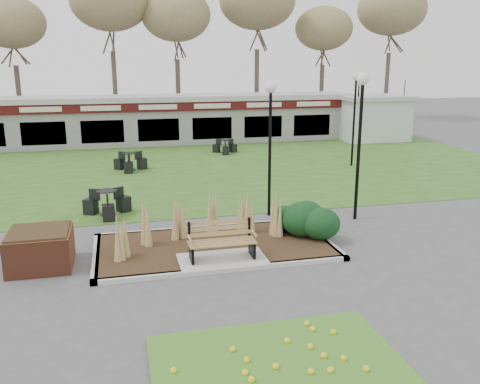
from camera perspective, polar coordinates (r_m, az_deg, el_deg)
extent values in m
plane|color=#515154|center=(12.83, -1.87, -8.23)|extent=(100.00, 100.00, 0.00)
cube|color=#2E5C1D|center=(24.22, -7.72, 2.62)|extent=(34.00, 16.00, 0.02)
cube|color=#307120|center=(8.88, 4.59, -19.23)|extent=(4.20, 3.00, 0.08)
cube|color=#302013|center=(13.90, -2.90, -6.14)|extent=(6.22, 3.22, 0.12)
cube|color=#B7B7B2|center=(12.44, -1.48, -8.69)|extent=(6.40, 0.18, 0.12)
cube|color=#B7B7B2|center=(15.40, -4.03, -4.07)|extent=(6.40, 0.18, 0.12)
cube|color=#B7B7B2|center=(13.71, -15.86, -7.00)|extent=(0.18, 3.40, 0.12)
cube|color=#B7B7B2|center=(14.76, 9.09, -5.06)|extent=(0.18, 3.40, 0.12)
cube|color=#B7B7B2|center=(12.94, -2.01, -7.72)|extent=(2.20, 1.20, 0.13)
cone|color=tan|center=(13.87, -10.99, -3.67)|extent=(0.36, 0.36, 1.15)
cone|color=tan|center=(14.32, -7.08, -2.92)|extent=(0.36, 0.36, 1.15)
cone|color=tan|center=(14.66, -2.90, -2.40)|extent=(0.36, 0.36, 1.15)
cone|color=tan|center=(14.66, 0.71, -2.39)|extent=(0.36, 0.36, 1.15)
cone|color=tan|center=(14.51, 4.17, -2.61)|extent=(0.36, 0.36, 1.15)
cone|color=tan|center=(13.10, -13.00, -4.87)|extent=(0.36, 0.36, 1.15)
ellipsoid|color=black|center=(14.58, 7.02, -3.04)|extent=(1.21, 1.10, 0.99)
ellipsoid|color=black|center=(14.39, 9.07, -3.54)|extent=(1.10, 1.00, 0.90)
ellipsoid|color=black|center=(15.15, 7.42, -2.61)|extent=(1.06, 0.96, 0.86)
ellipsoid|color=black|center=(14.97, 5.26, -2.97)|extent=(0.92, 0.84, 0.76)
cube|color=olive|center=(12.76, -2.03, -5.66)|extent=(1.70, 0.57, 0.04)
cube|color=olive|center=(12.96, -2.32, -4.04)|extent=(1.70, 0.13, 0.44)
cube|color=black|center=(12.72, -5.49, -6.86)|extent=(0.06, 0.55, 0.42)
cube|color=black|center=(13.01, 1.36, -6.29)|extent=(0.06, 0.55, 0.42)
cube|color=black|center=(12.84, -5.74, -4.42)|extent=(0.06, 0.06, 0.50)
cube|color=black|center=(13.12, 1.03, -3.92)|extent=(0.06, 0.06, 0.50)
cube|color=olive|center=(12.55, -5.70, -5.20)|extent=(0.05, 0.50, 0.04)
cube|color=olive|center=(12.86, 1.57, -4.64)|extent=(0.05, 0.50, 0.04)
cube|color=brown|center=(13.52, -21.49, -6.02)|extent=(1.50, 1.50, 0.90)
cube|color=#302013|center=(13.37, -21.68, -4.14)|extent=(1.40, 1.40, 0.06)
cube|color=gray|center=(31.89, -9.36, 7.77)|extent=(24.00, 3.00, 2.60)
cube|color=#450E0F|center=(30.24, -9.21, 9.42)|extent=(24.00, 0.18, 0.55)
cube|color=silver|center=(31.75, -9.47, 10.37)|extent=(24.60, 3.40, 0.30)
cube|color=silver|center=(30.13, -9.19, 9.40)|extent=(22.00, 0.02, 0.28)
cube|color=black|center=(30.49, -9.12, 6.91)|extent=(22.00, 0.10, 1.30)
cube|color=silver|center=(33.78, 14.63, 7.87)|extent=(4.00, 3.00, 2.60)
cube|color=silver|center=(33.66, 14.78, 10.23)|extent=(4.40, 3.40, 0.25)
cylinder|color=#47382B|center=(40.20, -23.48, 10.00)|extent=(0.36, 0.36, 5.17)
ellipsoid|color=olive|center=(40.28, -24.35, 18.23)|extent=(5.24, 5.24, 3.93)
cylinder|color=#47382B|center=(39.66, -14.78, 10.66)|extent=(0.36, 0.36, 5.17)
ellipsoid|color=olive|center=(39.74, -15.35, 19.03)|extent=(5.24, 5.24, 3.93)
cylinder|color=#47382B|center=(40.02, -6.01, 11.08)|extent=(0.36, 0.36, 5.17)
ellipsoid|color=olive|center=(40.10, -6.24, 19.39)|extent=(5.24, 5.24, 3.93)
cylinder|color=#47382B|center=(41.26, 2.43, 11.25)|extent=(0.36, 0.36, 5.17)
ellipsoid|color=olive|center=(41.33, 2.52, 19.31)|extent=(5.24, 5.24, 3.93)
cylinder|color=#47382B|center=(43.30, 10.23, 11.19)|extent=(0.36, 0.36, 5.17)
ellipsoid|color=olive|center=(43.37, 10.60, 18.87)|extent=(5.24, 5.24, 3.93)
cylinder|color=#47382B|center=(46.04, 17.21, 10.97)|extent=(0.36, 0.36, 5.17)
ellipsoid|color=olive|center=(46.11, 17.78, 18.18)|extent=(5.24, 5.24, 3.93)
cylinder|color=black|center=(16.37, 3.36, 4.09)|extent=(0.10, 0.10, 4.00)
sphere|color=white|center=(16.11, 3.48, 11.66)|extent=(0.36, 0.36, 0.36)
cylinder|color=black|center=(16.36, 13.17, 4.19)|extent=(0.11, 0.11, 4.26)
sphere|color=white|center=(16.12, 13.65, 12.25)|extent=(0.38, 0.38, 0.38)
cylinder|color=black|center=(24.91, 12.65, 7.46)|extent=(0.10, 0.10, 4.08)
sphere|color=white|center=(24.74, 12.94, 12.53)|extent=(0.37, 0.37, 0.37)
cylinder|color=black|center=(32.14, 13.04, 8.47)|extent=(0.09, 0.09, 3.52)
sphere|color=white|center=(32.00, 13.24, 11.85)|extent=(0.32, 0.32, 0.32)
cylinder|color=black|center=(24.12, -12.21, 2.43)|extent=(0.48, 0.48, 0.03)
cylinder|color=black|center=(24.04, -12.26, 3.34)|extent=(0.05, 0.05, 0.79)
cylinder|color=black|center=(23.97, -12.31, 4.29)|extent=(0.66, 0.66, 0.03)
cube|color=black|center=(24.31, -10.94, 3.16)|extent=(0.49, 0.49, 0.51)
cube|color=black|center=(24.43, -13.38, 3.09)|extent=(0.52, 0.52, 0.51)
cube|color=black|center=(23.48, -12.40, 2.69)|extent=(0.42, 0.42, 0.51)
cylinder|color=black|center=(28.04, -1.69, 4.43)|extent=(0.43, 0.43, 0.03)
cylinder|color=black|center=(27.99, -1.69, 5.13)|extent=(0.05, 0.05, 0.70)
cylinder|color=black|center=(27.93, -1.70, 5.86)|extent=(0.59, 0.59, 0.02)
cube|color=black|center=(28.30, -0.78, 4.96)|extent=(0.43, 0.43, 0.45)
cube|color=black|center=(28.25, -2.67, 4.93)|extent=(0.47, 0.47, 0.45)
cube|color=black|center=(27.48, -1.62, 4.66)|extent=(0.38, 0.38, 0.45)
cylinder|color=black|center=(17.32, -14.58, -2.47)|extent=(0.49, 0.49, 0.03)
cylinder|color=black|center=(17.21, -14.67, -1.20)|extent=(0.06, 0.06, 0.81)
cylinder|color=black|center=(17.11, -14.75, 0.14)|extent=(0.67, 0.67, 0.03)
cube|color=black|center=(17.57, -12.94, -1.30)|extent=(0.53, 0.53, 0.52)
cube|color=black|center=(17.55, -16.42, -1.55)|extent=(0.51, 0.51, 0.52)
cube|color=black|center=(16.66, -14.54, -2.27)|extent=(0.40, 0.40, 0.52)
cylinder|color=black|center=(34.86, 17.73, 7.51)|extent=(0.06, 0.06, 2.20)
imported|color=#2F48A6|center=(34.80, 17.80, 8.48)|extent=(2.36, 2.39, 1.95)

